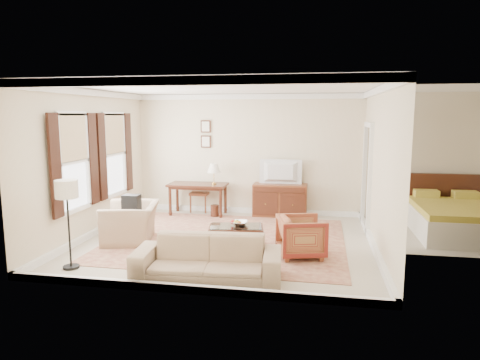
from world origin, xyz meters
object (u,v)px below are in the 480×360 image
(striped_armchair, at_px, (301,235))
(club_armchair, at_px, (131,216))
(writing_desk, at_px, (198,188))
(coffee_table, at_px, (236,231))
(tv, at_px, (280,164))
(sofa, at_px, (207,252))
(sideboard, at_px, (280,200))

(striped_armchair, xyz_separation_m, club_armchair, (-3.25, 0.35, 0.10))
(writing_desk, bearing_deg, club_armchair, -105.76)
(coffee_table, distance_m, striped_armchair, 1.22)
(club_armchair, bearing_deg, coffee_table, 74.40)
(striped_armchair, bearing_deg, club_armchair, 69.01)
(tv, relative_size, striped_armchair, 1.24)
(club_armchair, height_order, sofa, club_armchair)
(striped_armchair, bearing_deg, sideboard, -2.83)
(tv, distance_m, sofa, 4.27)
(striped_armchair, bearing_deg, writing_desk, 28.82)
(coffee_table, xyz_separation_m, striped_armchair, (1.18, -0.27, 0.07))
(sideboard, relative_size, striped_armchair, 1.65)
(writing_desk, distance_m, sofa, 4.18)
(sideboard, relative_size, sofa, 0.59)
(sofa, bearing_deg, sideboard, 75.90)
(sideboard, xyz_separation_m, coffee_table, (-0.57, -2.61, -0.08))
(writing_desk, relative_size, striped_armchair, 1.81)
(writing_desk, bearing_deg, tv, 4.50)
(tv, bearing_deg, sideboard, -90.00)
(sideboard, bearing_deg, tv, -90.00)
(coffee_table, bearing_deg, sofa, -94.93)
(striped_armchair, distance_m, club_armchair, 3.27)
(coffee_table, distance_m, sofa, 1.55)
(writing_desk, bearing_deg, striped_armchair, -46.32)
(coffee_table, distance_m, club_armchair, 2.07)
(sideboard, distance_m, tv, 0.87)
(coffee_table, bearing_deg, sideboard, 77.67)
(writing_desk, bearing_deg, sofa, -72.38)
(writing_desk, height_order, coffee_table, writing_desk)
(sideboard, height_order, striped_armchair, sideboard)
(club_armchair, relative_size, sofa, 0.52)
(tv, relative_size, sofa, 0.44)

